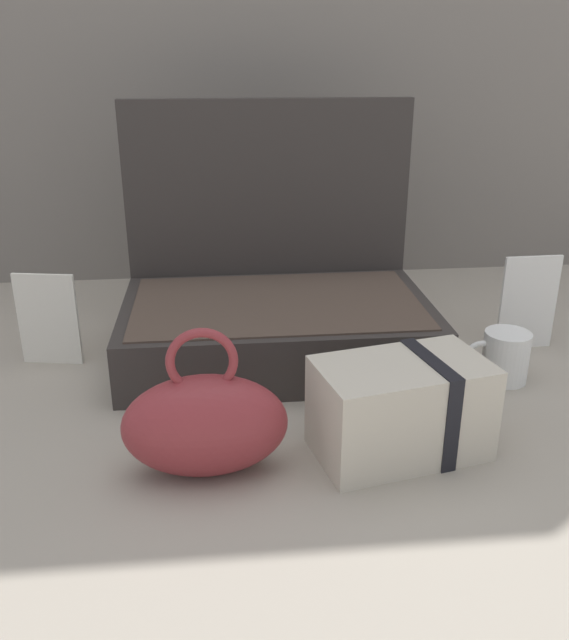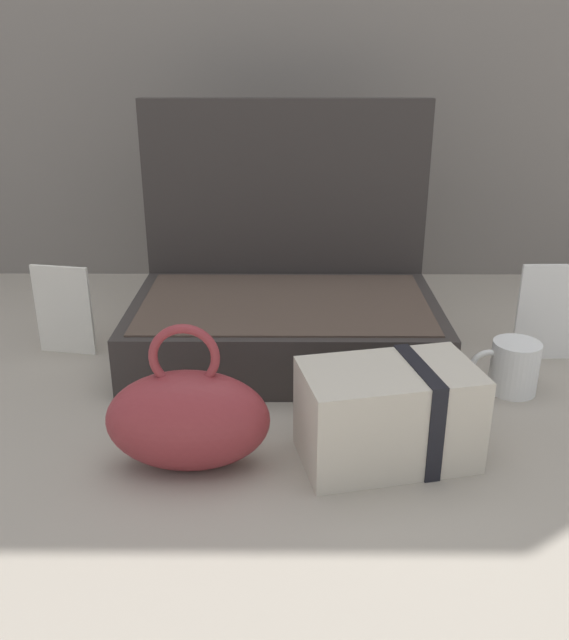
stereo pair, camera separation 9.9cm
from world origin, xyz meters
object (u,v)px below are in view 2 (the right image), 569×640
at_px(cream_toiletry_bag, 390,414).
at_px(poster_card_right, 547,313).
at_px(coffee_mug, 513,367).
at_px(info_card_left, 64,310).
at_px(open_suitcase, 285,301).
at_px(teal_pouch_handbag, 188,419).

height_order(cream_toiletry_bag, poster_card_right, poster_card_right).
height_order(coffee_mug, info_card_left, info_card_left).
distance_m(open_suitcase, teal_pouch_handbag, 0.38).
relative_size(cream_toiletry_bag, poster_card_right, 1.43).
bearing_deg(coffee_mug, teal_pouch_handbag, -156.34).
height_order(open_suitcase, coffee_mug, open_suitcase).
bearing_deg(poster_card_right, coffee_mug, -127.87).
bearing_deg(teal_pouch_handbag, coffee_mug, 23.66).
bearing_deg(cream_toiletry_bag, info_card_left, 148.07).
xyz_separation_m(open_suitcase, coffee_mug, (0.34, -0.16, -0.05)).
bearing_deg(info_card_left, cream_toiletry_bag, -21.47).
xyz_separation_m(teal_pouch_handbag, cream_toiletry_bag, (0.25, 0.02, -0.01)).
relative_size(info_card_left, poster_card_right, 0.94).
bearing_deg(poster_card_right, teal_pouch_handbag, -151.16).
bearing_deg(open_suitcase, cream_toiletry_bag, -68.42).
distance_m(cream_toiletry_bag, poster_card_right, 0.42).
bearing_deg(teal_pouch_handbag, cream_toiletry_bag, 5.17).
bearing_deg(coffee_mug, cream_toiletry_bag, -139.63).
relative_size(open_suitcase, info_card_left, 3.27).
distance_m(open_suitcase, poster_card_right, 0.43).
relative_size(open_suitcase, poster_card_right, 3.06).
bearing_deg(open_suitcase, info_card_left, -176.66).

